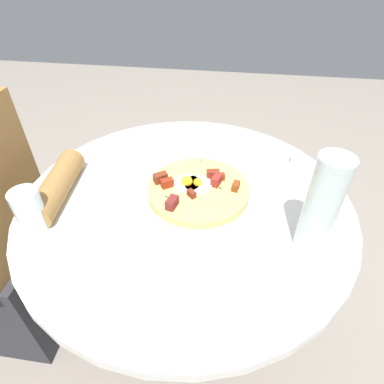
{
  "coord_description": "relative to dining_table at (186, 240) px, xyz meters",
  "views": [
    {
      "loc": [
        0.65,
        0.11,
        1.27
      ],
      "look_at": [
        -0.01,
        0.02,
        0.72
      ],
      "focal_mm": 30.12,
      "sensor_mm": 36.0,
      "label": 1
    }
  ],
  "objects": [
    {
      "name": "knife",
      "position": [
        -0.14,
        -0.21,
        0.17
      ],
      "size": [
        0.17,
        0.09,
        0.0
      ],
      "primitive_type": "cube",
      "rotation": [
        0.0,
        0.0,
        0.47
      ],
      "color": "silver",
      "rests_on": "napkin"
    },
    {
      "name": "water_bottle",
      "position": [
        0.12,
        0.31,
        0.29
      ],
      "size": [
        0.07,
        0.07,
        0.24
      ],
      "primitive_type": "cylinder",
      "color": "silver",
      "rests_on": "dining_table"
    },
    {
      "name": "salt_shaker",
      "position": [
        -0.21,
        0.31,
        0.19
      ],
      "size": [
        0.03,
        0.03,
        0.05
      ],
      "primitive_type": "cylinder",
      "color": "white",
      "rests_on": "dining_table"
    },
    {
      "name": "water_glass",
      "position": [
        0.15,
        -0.35,
        0.22
      ],
      "size": [
        0.07,
        0.07,
        0.11
      ],
      "primitive_type": "cylinder",
      "color": "silver",
      "rests_on": "dining_table"
    },
    {
      "name": "bread_plate",
      "position": [
        0.26,
        0.07,
        0.17
      ],
      "size": [
        0.17,
        0.17,
        0.01
      ],
      "primitive_type": "cylinder",
      "color": "white",
      "rests_on": "dining_table"
    },
    {
      "name": "breakfast_pizza",
      "position": [
        -0.02,
        0.03,
        0.19
      ],
      "size": [
        0.27,
        0.27,
        0.05
      ],
      "color": "tan",
      "rests_on": "pizza_plate"
    },
    {
      "name": "pizza_plate",
      "position": [
        -0.02,
        0.03,
        0.17
      ],
      "size": [
        0.31,
        0.31,
        0.01
      ],
      "primitive_type": "cylinder",
      "color": "white",
      "rests_on": "dining_table"
    },
    {
      "name": "fork",
      "position": [
        -0.12,
        -0.24,
        0.17
      ],
      "size": [
        0.17,
        0.09,
        0.0
      ],
      "primitive_type": "cube",
      "rotation": [
        0.0,
        0.0,
        0.47
      ],
      "color": "silver",
      "rests_on": "napkin"
    },
    {
      "name": "napkin",
      "position": [
        -0.13,
        -0.23,
        0.17
      ],
      "size": [
        0.21,
        0.2,
        0.0
      ],
      "primitive_type": "cube",
      "rotation": [
        0.0,
        0.0,
        0.47
      ],
      "color": "white",
      "rests_on": "dining_table"
    },
    {
      "name": "ground_plane",
      "position": [
        0.0,
        0.0,
        -0.54
      ],
      "size": [
        6.0,
        6.0,
        0.0
      ],
      "primitive_type": "plane",
      "color": "gray"
    },
    {
      "name": "dining_table",
      "position": [
        0.0,
        0.0,
        0.0
      ],
      "size": [
        0.89,
        0.89,
        0.7
      ],
      "color": "silver",
      "rests_on": "ground_plane"
    }
  ]
}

